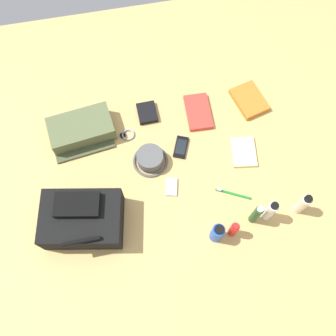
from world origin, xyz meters
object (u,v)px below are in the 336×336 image
(backpack, at_px, (82,219))
(lotion_bottle, at_px, (302,204))
(cell_phone, at_px, (181,147))
(toothbrush, at_px, (231,193))
(notepad, at_px, (243,152))
(wristwatch, at_px, (127,135))
(sunscreen_spray, at_px, (234,229))
(toiletry_pouch, at_px, (82,130))
(media_player, at_px, (171,187))
(paperback_novel, at_px, (249,100))
(wallet, at_px, (147,113))
(shampoo_bottle, at_px, (256,214))
(travel_guidebook, at_px, (198,112))
(deodorant_spray, at_px, (217,233))
(bucket_hat, at_px, (150,159))
(toothpaste_tube, at_px, (270,211))

(backpack, relative_size, lotion_bottle, 2.35)
(cell_phone, bearing_deg, toothbrush, 123.33)
(notepad, bearing_deg, wristwatch, -12.15)
(sunscreen_spray, distance_m, wristwatch, 0.66)
(toiletry_pouch, bearing_deg, media_player, 136.13)
(paperback_novel, height_order, notepad, paperback_novel)
(backpack, height_order, paperback_novel, backpack)
(wallet, bearing_deg, wristwatch, 39.77)
(sunscreen_spray, bearing_deg, shampoo_bottle, -158.96)
(sunscreen_spray, height_order, toothbrush, sunscreen_spray)
(lotion_bottle, relative_size, travel_guidebook, 0.79)
(cell_phone, bearing_deg, paperback_novel, -154.37)
(paperback_novel, height_order, toothbrush, paperback_novel)
(deodorant_spray, height_order, notepad, deodorant_spray)
(sunscreen_spray, distance_m, wallet, 0.69)
(bucket_hat, distance_m, toothpaste_tube, 0.57)
(deodorant_spray, xyz_separation_m, notepad, (-0.22, -0.36, -0.06))
(shampoo_bottle, distance_m, deodorant_spray, 0.18)
(wristwatch, bearing_deg, deodorant_spray, 118.22)
(wristwatch, distance_m, toothbrush, 0.56)
(lotion_bottle, bearing_deg, sunscreen_spray, 8.63)
(deodorant_spray, bearing_deg, backpack, -16.98)
(lotion_bottle, bearing_deg, toiletry_pouch, -31.85)
(bucket_hat, relative_size, cell_phone, 1.32)
(sunscreen_spray, bearing_deg, deodorant_spray, 1.79)
(wristwatch, height_order, wallet, wallet)
(sunscreen_spray, distance_m, cell_phone, 0.46)
(paperback_novel, xyz_separation_m, cell_phone, (0.38, 0.18, -0.01))
(media_player, bearing_deg, sunscreen_spray, 130.53)
(wristwatch, bearing_deg, sunscreen_spray, 123.82)
(bucket_hat, relative_size, media_player, 1.73)
(bucket_hat, height_order, notepad, bucket_hat)
(travel_guidebook, height_order, cell_phone, travel_guidebook)
(cell_phone, distance_m, wristwatch, 0.26)
(notepad, bearing_deg, toothpaste_tube, 100.96)
(paperback_novel, bearing_deg, toothbrush, 65.01)
(toiletry_pouch, xyz_separation_m, toothpaste_tube, (-0.74, 0.55, 0.04))
(wristwatch, xyz_separation_m, wallet, (-0.11, -0.10, 0.01))
(shampoo_bottle, height_order, deodorant_spray, shampoo_bottle)
(toothbrush, relative_size, wallet, 1.34)
(toiletry_pouch, bearing_deg, notepad, 161.60)
(wristwatch, bearing_deg, backpack, 57.88)
(travel_guidebook, relative_size, cell_phone, 1.58)
(cell_phone, relative_size, media_player, 1.32)
(media_player, relative_size, toothbrush, 0.64)
(bucket_hat, bearing_deg, sunscreen_spray, 125.77)
(paperback_novel, relative_size, cell_phone, 1.67)
(shampoo_bottle, distance_m, notepad, 0.33)
(cell_phone, relative_size, wallet, 1.13)
(toothpaste_tube, distance_m, travel_guidebook, 0.59)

